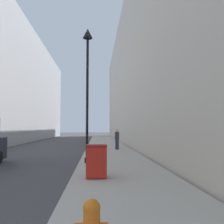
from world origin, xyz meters
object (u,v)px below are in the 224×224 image
at_px(trash_bin, 96,161).
at_px(lamppost, 87,69).
at_px(fire_hydrant, 92,220).
at_px(pedestrian_on_sidewalk, 117,139).

xyz_separation_m(trash_bin, lamppost, (-0.47, 3.71, 4.08)).
height_order(fire_hydrant, lamppost, lamppost).
xyz_separation_m(fire_hydrant, pedestrian_on_sidewalk, (1.67, 15.97, 0.47)).
bearing_deg(trash_bin, pedestrian_on_sidewalk, 81.77).
relative_size(fire_hydrant, trash_bin, 0.57).
relative_size(trash_bin, lamppost, 0.17).
height_order(fire_hydrant, trash_bin, trash_bin).
bearing_deg(lamppost, pedestrian_on_sidewalk, 74.32).
bearing_deg(lamppost, fire_hydrant, -87.25).
xyz_separation_m(trash_bin, pedestrian_on_sidewalk, (1.61, 11.12, 0.22)).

